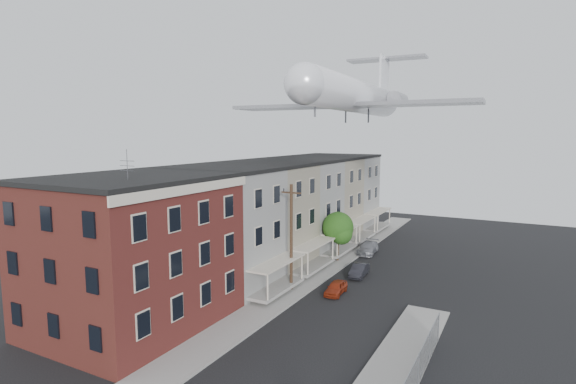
% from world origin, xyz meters
% --- Properties ---
extents(sidewalk_left, '(3.00, 62.00, 0.12)m').
position_xyz_m(sidewalk_left, '(-5.50, 24.00, 0.06)').
color(sidewalk_left, gray).
rests_on(sidewalk_left, ground).
extents(curb_left, '(0.15, 62.00, 0.14)m').
position_xyz_m(curb_left, '(-4.05, 24.00, 0.07)').
color(curb_left, gray).
rests_on(curb_left, ground).
extents(corner_building, '(10.31, 12.30, 12.15)m').
position_xyz_m(corner_building, '(-12.00, 7.00, 5.16)').
color(corner_building, '#3A1A12').
rests_on(corner_building, ground).
extents(row_house_a, '(11.98, 7.00, 10.30)m').
position_xyz_m(row_house_a, '(-11.96, 16.50, 5.13)').
color(row_house_a, slate).
rests_on(row_house_a, ground).
extents(row_house_b, '(11.98, 7.00, 10.30)m').
position_xyz_m(row_house_b, '(-11.96, 23.50, 5.13)').
color(row_house_b, gray).
rests_on(row_house_b, ground).
extents(row_house_c, '(11.98, 7.00, 10.30)m').
position_xyz_m(row_house_c, '(-11.96, 30.50, 5.13)').
color(row_house_c, slate).
rests_on(row_house_c, ground).
extents(row_house_d, '(11.98, 7.00, 10.30)m').
position_xyz_m(row_house_d, '(-11.96, 37.50, 5.13)').
color(row_house_d, gray).
rests_on(row_house_d, ground).
extents(row_house_e, '(11.98, 7.00, 10.30)m').
position_xyz_m(row_house_e, '(-11.96, 44.50, 5.13)').
color(row_house_e, slate).
rests_on(row_house_e, ground).
extents(utility_pole, '(1.80, 0.26, 9.00)m').
position_xyz_m(utility_pole, '(-5.60, 18.00, 4.67)').
color(utility_pole, black).
rests_on(utility_pole, ground).
extents(street_tree, '(3.22, 3.20, 5.20)m').
position_xyz_m(street_tree, '(-5.27, 27.92, 3.45)').
color(street_tree, black).
rests_on(street_tree, ground).
extents(car_near, '(1.40, 3.17, 1.06)m').
position_xyz_m(car_near, '(-1.93, 18.92, 0.53)').
color(car_near, maroon).
rests_on(car_near, ground).
extents(car_mid, '(1.51, 3.57, 1.15)m').
position_xyz_m(car_mid, '(-1.80, 24.30, 0.57)').
color(car_mid, black).
rests_on(car_mid, ground).
extents(car_far, '(2.11, 4.46, 1.26)m').
position_xyz_m(car_far, '(-3.60, 32.50, 0.63)').
color(car_far, gray).
rests_on(car_far, ground).
extents(airplane, '(23.15, 26.43, 7.68)m').
position_xyz_m(airplane, '(-3.58, 27.63, 16.73)').
color(airplane, white).
rests_on(airplane, ground).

